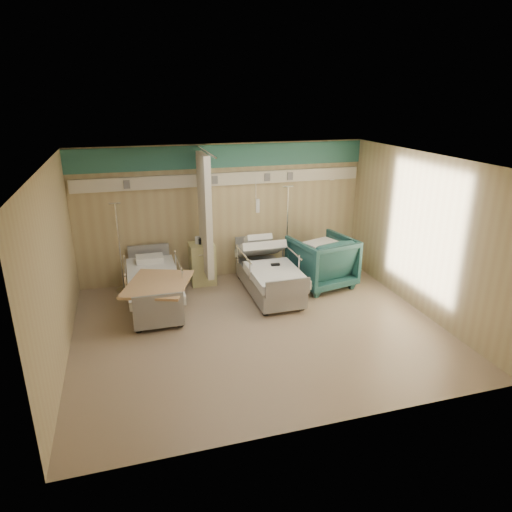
# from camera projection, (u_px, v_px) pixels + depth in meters

# --- Properties ---
(ground) EXTENTS (6.00, 5.00, 0.00)m
(ground) POSITION_uv_depth(u_px,v_px,m) (258.00, 328.00, 7.68)
(ground) COLOR #86725D
(ground) RESTS_ON ground
(room_walls) EXTENTS (6.04, 5.04, 2.82)m
(room_walls) POSITION_uv_depth(u_px,v_px,m) (252.00, 218.00, 7.27)
(room_walls) COLOR tan
(room_walls) RESTS_ON ground
(bed_right) EXTENTS (1.00, 2.16, 0.63)m
(bed_right) POSITION_uv_depth(u_px,v_px,m) (269.00, 279.00, 8.91)
(bed_right) COLOR white
(bed_right) RESTS_ON ground
(bed_left) EXTENTS (1.00, 2.16, 0.63)m
(bed_left) POSITION_uv_depth(u_px,v_px,m) (154.00, 292.00, 8.33)
(bed_left) COLOR white
(bed_left) RESTS_ON ground
(bedside_cabinet) EXTENTS (0.50, 0.48, 0.85)m
(bedside_cabinet) POSITION_uv_depth(u_px,v_px,m) (202.00, 264.00, 9.38)
(bedside_cabinet) COLOR #CEC881
(bedside_cabinet) RESTS_ON ground
(visitor_armchair) EXTENTS (1.32, 1.35, 1.04)m
(visitor_armchair) POSITION_uv_depth(u_px,v_px,m) (322.00, 261.00, 9.23)
(visitor_armchair) COLOR #1E4C4D
(visitor_armchair) RESTS_ON ground
(waffle_blanket) EXTENTS (0.80, 0.75, 0.07)m
(waffle_blanket) POSITION_uv_depth(u_px,v_px,m) (324.00, 236.00, 9.00)
(waffle_blanket) COLOR silver
(waffle_blanket) RESTS_ON visitor_armchair
(iv_stand_right) EXTENTS (0.34, 0.34, 1.92)m
(iv_stand_right) POSITION_uv_depth(u_px,v_px,m) (286.00, 255.00, 9.96)
(iv_stand_right) COLOR silver
(iv_stand_right) RESTS_ON ground
(iv_stand_left) EXTENTS (0.32, 0.32, 1.80)m
(iv_stand_left) POSITION_uv_depth(u_px,v_px,m) (122.00, 274.00, 9.00)
(iv_stand_left) COLOR silver
(iv_stand_left) RESTS_ON ground
(call_remote) EXTENTS (0.17, 0.09, 0.04)m
(call_remote) POSITION_uv_depth(u_px,v_px,m) (275.00, 265.00, 8.70)
(call_remote) COLOR black
(call_remote) RESTS_ON bed_right
(tan_blanket) EXTENTS (1.36, 1.52, 0.04)m
(tan_blanket) POSITION_uv_depth(u_px,v_px,m) (158.00, 284.00, 7.81)
(tan_blanket) COLOR tan
(tan_blanket) RESTS_ON bed_left
(toiletry_bag) EXTENTS (0.24, 0.19, 0.11)m
(toiletry_bag) POSITION_uv_depth(u_px,v_px,m) (204.00, 241.00, 9.23)
(toiletry_bag) COLOR black
(toiletry_bag) RESTS_ON bedside_cabinet
(white_cup) EXTENTS (0.10, 0.10, 0.14)m
(white_cup) POSITION_uv_depth(u_px,v_px,m) (197.00, 240.00, 9.24)
(white_cup) COLOR white
(white_cup) RESTS_ON bedside_cabinet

